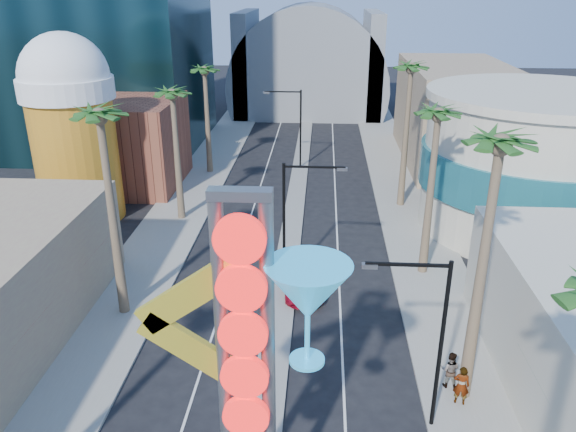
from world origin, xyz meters
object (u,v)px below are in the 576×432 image
object	(u,v)px
red_pickup	(302,282)
pedestrian_b	(450,370)
pedestrian_a	(461,385)
neon_sign	(272,351)

from	to	relation	value
red_pickup	pedestrian_b	size ratio (longest dim) A/B	2.68
pedestrian_a	neon_sign	bearing A→B (deg)	50.30
red_pickup	pedestrian_a	world-z (taller)	pedestrian_a
neon_sign	red_pickup	xyz separation A→B (m)	(0.38, 16.10, -6.62)
pedestrian_a	pedestrian_b	world-z (taller)	pedestrian_a
neon_sign	pedestrian_a	xyz separation A→B (m)	(7.85, 6.41, -6.18)
neon_sign	pedestrian_b	bearing A→B (deg)	44.87
neon_sign	pedestrian_b	distance (m)	12.38
pedestrian_b	red_pickup	bearing A→B (deg)	-33.35
red_pickup	pedestrian_b	bearing A→B (deg)	-56.60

